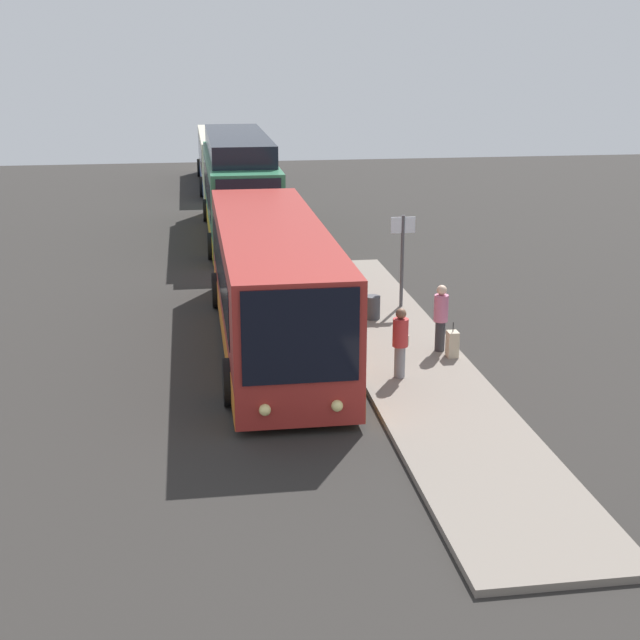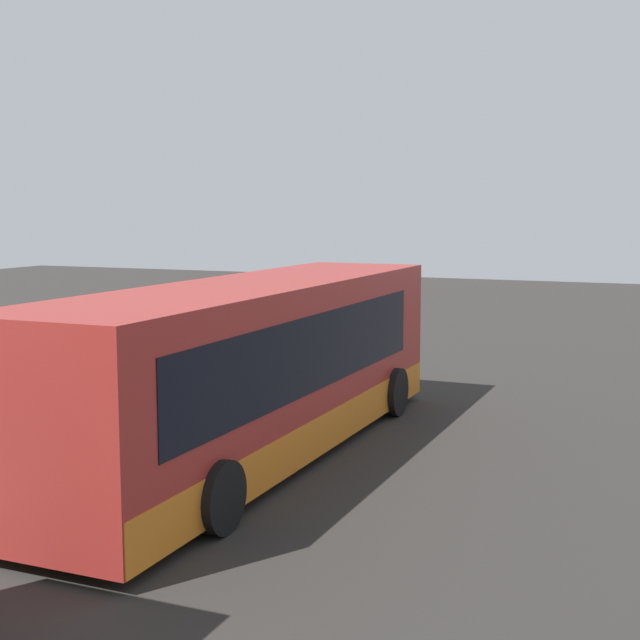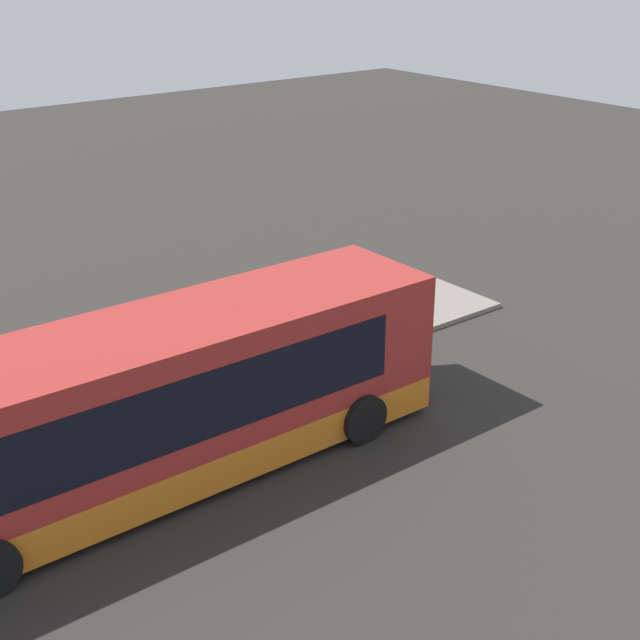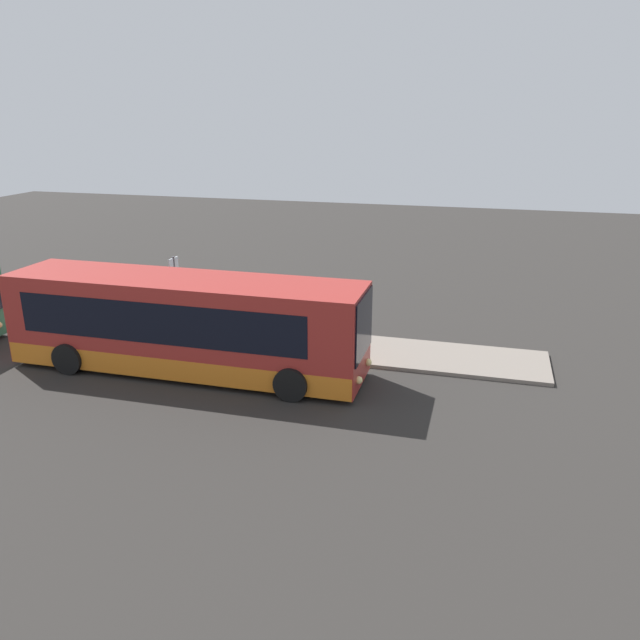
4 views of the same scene
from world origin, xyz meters
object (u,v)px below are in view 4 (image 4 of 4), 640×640
at_px(passenger_waiting, 304,324).
at_px(bus_lead, 184,325).
at_px(trash_bin, 190,326).
at_px(suitcase, 287,323).
at_px(sign_post, 175,282).
at_px(passenger_boarding, 273,308).

bearing_deg(passenger_waiting, bus_lead, 153.27).
distance_m(bus_lead, trash_bin, 3.39).
xyz_separation_m(suitcase, sign_post, (-4.51, -0.21, 1.37)).
xyz_separation_m(sign_post, trash_bin, (1.09, -1.08, -1.37)).
relative_size(passenger_boarding, passenger_waiting, 1.03).
bearing_deg(trash_bin, passenger_boarding, 20.71).
xyz_separation_m(suitcase, trash_bin, (-3.41, -1.29, 0.00)).
xyz_separation_m(bus_lead, sign_post, (-2.42, 4.01, 0.26)).
height_order(bus_lead, passenger_boarding, bus_lead).
height_order(bus_lead, sign_post, bus_lead).
distance_m(passenger_boarding, trash_bin, 3.20).
relative_size(bus_lead, passenger_boarding, 7.01).
xyz_separation_m(passenger_waiting, suitcase, (-1.17, 1.59, -0.56)).
relative_size(bus_lead, passenger_waiting, 7.22).
relative_size(passenger_waiting, suitcase, 1.87).
xyz_separation_m(passenger_waiting, sign_post, (-5.68, 1.38, 0.80)).
distance_m(passenger_boarding, suitcase, 0.79).
bearing_deg(trash_bin, bus_lead, -65.58).
relative_size(bus_lead, sign_post, 4.41).
height_order(passenger_boarding, suitcase, passenger_boarding).
xyz_separation_m(passenger_boarding, suitcase, (0.47, 0.18, -0.60)).
distance_m(bus_lead, suitcase, 4.83).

